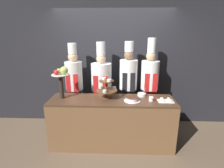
{
  "coord_description": "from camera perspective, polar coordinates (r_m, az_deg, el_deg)",
  "views": [
    {
      "loc": [
        0.11,
        -2.56,
        2.01
      ],
      "look_at": [
        0.0,
        0.4,
        1.14
      ],
      "focal_mm": 28.0,
      "sensor_mm": 36.0,
      "label": 1
    }
  ],
  "objects": [
    {
      "name": "cake_round",
      "position": [
        3.01,
        6.6,
        -4.92
      ],
      "size": [
        0.28,
        0.28,
        0.07
      ],
      "color": "white",
      "rests_on": "buffet_counter"
    },
    {
      "name": "wall_back",
      "position": [
        3.88,
        0.49,
        7.23
      ],
      "size": [
        10.0,
        0.06,
        2.8
      ],
      "color": "#232328",
      "rests_on": "ground_plane"
    },
    {
      "name": "chef_left",
      "position": [
        3.7,
        -12.2,
        0.28
      ],
      "size": [
        0.35,
        0.35,
        1.83
      ],
      "color": "#28282D",
      "rests_on": "ground_plane"
    },
    {
      "name": "chef_center_left",
      "position": [
        3.61,
        -3.45,
        -0.22
      ],
      "size": [
        0.41,
        0.41,
        1.85
      ],
      "color": "#28282D",
      "rests_on": "ground_plane"
    },
    {
      "name": "chef_center_right",
      "position": [
        3.58,
        5.31,
        0.49
      ],
      "size": [
        0.35,
        0.35,
        1.86
      ],
      "color": "#38332D",
      "rests_on": "ground_plane"
    },
    {
      "name": "cake_square_tray",
      "position": [
        3.11,
        17.09,
        -5.14
      ],
      "size": [
        0.26,
        0.18,
        0.05
      ],
      "color": "white",
      "rests_on": "buffet_counter"
    },
    {
      "name": "buffet_counter",
      "position": [
        3.26,
        -0.07,
        -12.35
      ],
      "size": [
        2.19,
        0.6,
        0.89
      ],
      "color": "brown",
      "rests_on": "ground_plane"
    },
    {
      "name": "chef_right",
      "position": [
        3.63,
        12.12,
        0.39
      ],
      "size": [
        0.35,
        0.35,
        1.93
      ],
      "color": "#38332D",
      "rests_on": "ground_plane"
    },
    {
      "name": "tiered_stand",
      "position": [
        3.06,
        -1.79,
        -1.35
      ],
      "size": [
        0.38,
        0.38,
        0.37
      ],
      "color": "brown",
      "rests_on": "buffet_counter"
    },
    {
      "name": "cup_white",
      "position": [
        3.06,
        12.67,
        -4.79
      ],
      "size": [
        0.08,
        0.08,
        0.07
      ],
      "color": "white",
      "rests_on": "buffet_counter"
    },
    {
      "name": "fruit_pedestal",
      "position": [
        3.12,
        -16.18,
        2.39
      ],
      "size": [
        0.3,
        0.3,
        0.58
      ],
      "color": "#2D231E",
      "rests_on": "buffet_counter"
    },
    {
      "name": "serving_bowl_far",
      "position": [
        3.27,
        9.67,
        -3.44
      ],
      "size": [
        0.15,
        0.15,
        0.15
      ],
      "color": "white",
      "rests_on": "buffet_counter"
    },
    {
      "name": "ground_plane",
      "position": [
        3.26,
        -0.29,
        -21.83
      ],
      "size": [
        14.0,
        14.0,
        0.0
      ],
      "primitive_type": "plane",
      "color": "brown"
    }
  ]
}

